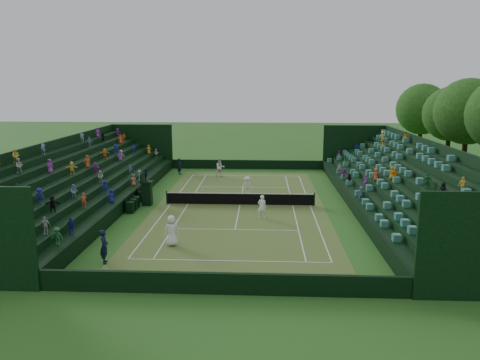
# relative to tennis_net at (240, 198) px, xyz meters

# --- Properties ---
(ground) EXTENTS (160.00, 160.00, 0.00)m
(ground) POSITION_rel_tennis_net_xyz_m (0.00, 0.00, -0.53)
(ground) COLOR #2D611E
(ground) RESTS_ON ground
(court_surface) EXTENTS (12.97, 26.77, 0.01)m
(court_surface) POSITION_rel_tennis_net_xyz_m (0.00, 0.00, -0.52)
(court_surface) COLOR #2F7226
(court_surface) RESTS_ON ground
(perimeter_wall_north) EXTENTS (17.17, 0.20, 1.00)m
(perimeter_wall_north) POSITION_rel_tennis_net_xyz_m (0.00, 15.88, -0.03)
(perimeter_wall_north) COLOR black
(perimeter_wall_north) RESTS_ON ground
(perimeter_wall_south) EXTENTS (17.17, 0.20, 1.00)m
(perimeter_wall_south) POSITION_rel_tennis_net_xyz_m (0.00, -15.88, -0.03)
(perimeter_wall_south) COLOR black
(perimeter_wall_south) RESTS_ON ground
(perimeter_wall_east) EXTENTS (0.20, 31.77, 1.00)m
(perimeter_wall_east) POSITION_rel_tennis_net_xyz_m (8.48, 0.00, -0.03)
(perimeter_wall_east) COLOR black
(perimeter_wall_east) RESTS_ON ground
(perimeter_wall_west) EXTENTS (0.20, 31.77, 1.00)m
(perimeter_wall_west) POSITION_rel_tennis_net_xyz_m (-8.48, 0.00, -0.03)
(perimeter_wall_west) COLOR black
(perimeter_wall_west) RESTS_ON ground
(north_grandstand) EXTENTS (6.60, 32.00, 4.90)m
(north_grandstand) POSITION_rel_tennis_net_xyz_m (12.66, 0.00, 1.02)
(north_grandstand) COLOR black
(north_grandstand) RESTS_ON ground
(south_grandstand) EXTENTS (6.60, 32.00, 4.90)m
(south_grandstand) POSITION_rel_tennis_net_xyz_m (-12.66, 0.00, 1.02)
(south_grandstand) COLOR black
(south_grandstand) RESTS_ON ground
(tennis_net) EXTENTS (11.67, 0.10, 1.06)m
(tennis_net) POSITION_rel_tennis_net_xyz_m (0.00, 0.00, 0.00)
(tennis_net) COLOR black
(tennis_net) RESTS_ON ground
(scoreboard_tower) EXTENTS (2.00, 1.00, 3.70)m
(scoreboard_tower) POSITION_rel_tennis_net_xyz_m (17.75, 16.00, 2.62)
(scoreboard_tower) COLOR black
(scoreboard_tower) RESTS_ON ground
(umpire_chair) EXTENTS (0.90, 0.90, 2.84)m
(umpire_chair) POSITION_rel_tennis_net_xyz_m (-7.26, -0.37, 0.69)
(umpire_chair) COLOR black
(umpire_chair) RESTS_ON ground
(courtside_chairs) EXTENTS (0.56, 5.53, 1.22)m
(courtside_chairs) POSITION_rel_tennis_net_xyz_m (-7.96, -0.23, -0.07)
(courtside_chairs) COLOR black
(courtside_chairs) RESTS_ON ground
(player_near_west) EXTENTS (0.99, 0.75, 1.83)m
(player_near_west) POSITION_rel_tennis_net_xyz_m (-3.52, -9.59, 0.39)
(player_near_west) COLOR white
(player_near_west) RESTS_ON ground
(player_near_east) EXTENTS (0.64, 0.44, 1.69)m
(player_near_east) POSITION_rel_tennis_net_xyz_m (1.73, -3.61, 0.32)
(player_near_east) COLOR white
(player_near_east) RESTS_ON ground
(player_far_west) EXTENTS (1.15, 1.03, 1.95)m
(player_far_west) POSITION_rel_tennis_net_xyz_m (-2.58, 11.15, 0.45)
(player_far_west) COLOR silver
(player_far_west) RESTS_ON ground
(player_far_east) EXTENTS (1.13, 0.79, 1.59)m
(player_far_east) POSITION_rel_tennis_net_xyz_m (0.45, 3.53, 0.27)
(player_far_east) COLOR white
(player_far_east) RESTS_ON ground
(line_judge_north) EXTENTS (0.49, 0.67, 1.69)m
(line_judge_north) POSITION_rel_tennis_net_xyz_m (-6.94, 12.33, 0.32)
(line_judge_north) COLOR black
(line_judge_north) RESTS_ON ground
(line_judge_south) EXTENTS (0.61, 0.77, 1.83)m
(line_judge_south) POSITION_rel_tennis_net_xyz_m (-6.55, -12.46, 0.39)
(line_judge_south) COLOR black
(line_judge_south) RESTS_ON ground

